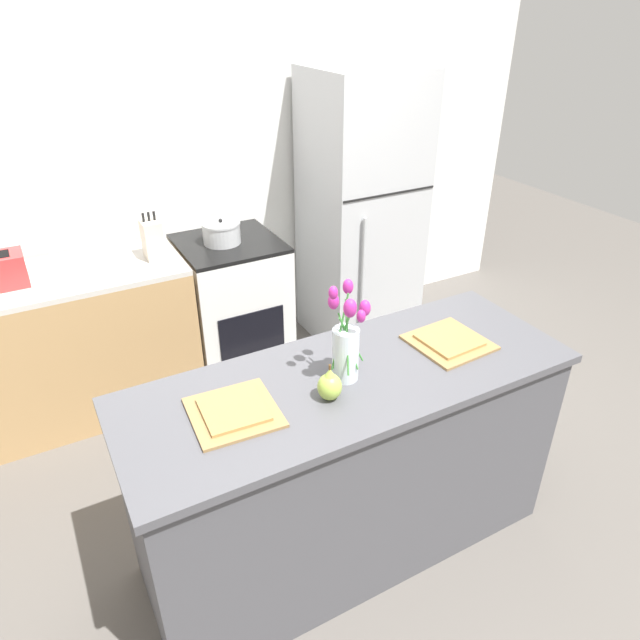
{
  "coord_description": "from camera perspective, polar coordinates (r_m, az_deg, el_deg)",
  "views": [
    {
      "loc": [
        -0.96,
        -1.51,
        2.21
      ],
      "look_at": [
        0.0,
        0.25,
        1.05
      ],
      "focal_mm": 32.0,
      "sensor_mm": 36.0,
      "label": 1
    }
  ],
  "objects": [
    {
      "name": "cooking_pot",
      "position": [
        3.51,
        -9.82,
        8.61
      ],
      "size": [
        0.23,
        0.23,
        0.15
      ],
      "color": "#B2B5B7",
      "rests_on": "stove_range"
    },
    {
      "name": "stove_range",
      "position": [
        3.73,
        -8.61,
        1.38
      ],
      "size": [
        0.6,
        0.61,
        0.89
      ],
      "color": "silver",
      "rests_on": "ground_plane"
    },
    {
      "name": "plate_setting_left",
      "position": [
        2.03,
        -8.6,
        -9.06
      ],
      "size": [
        0.32,
        0.32,
        0.02
      ],
      "color": "olive",
      "rests_on": "kitchen_island"
    },
    {
      "name": "kitchen_island",
      "position": [
        2.5,
        2.83,
        -14.26
      ],
      "size": [
        1.8,
        0.66,
        0.93
      ],
      "color": "#4C4C51",
      "rests_on": "ground_plane"
    },
    {
      "name": "plate_setting_right",
      "position": [
        2.44,
        12.81,
        -2.13
      ],
      "size": [
        0.32,
        0.32,
        0.02
      ],
      "color": "olive",
      "rests_on": "kitchen_island"
    },
    {
      "name": "knife_block",
      "position": [
        3.37,
        -16.43,
        7.74
      ],
      "size": [
        0.1,
        0.14,
        0.27
      ],
      "color": "beige",
      "rests_on": "back_counter"
    },
    {
      "name": "back_counter",
      "position": [
        3.58,
        -26.18,
        -2.99
      ],
      "size": [
        1.68,
        0.6,
        0.89
      ],
      "color": "tan",
      "rests_on": "ground_plane"
    },
    {
      "name": "ground_plane",
      "position": [
        2.85,
        2.58,
        -21.03
      ],
      "size": [
        10.0,
        10.0,
        0.0
      ],
      "primitive_type": "plane",
      "color": "#59544F"
    },
    {
      "name": "flower_vase",
      "position": [
        2.1,
        2.66,
        -2.41
      ],
      "size": [
        0.16,
        0.17,
        0.4
      ],
      "color": "silver",
      "rests_on": "kitchen_island"
    },
    {
      "name": "pear_figurine",
      "position": [
        2.05,
        0.97,
        -6.54
      ],
      "size": [
        0.09,
        0.09,
        0.15
      ],
      "color": "#9EBC47",
      "rests_on": "kitchen_island"
    },
    {
      "name": "refrigerator",
      "position": [
        3.93,
        4.08,
        10.62
      ],
      "size": [
        0.68,
        0.67,
        1.83
      ],
      "color": "#B7BABC",
      "rests_on": "ground_plane"
    },
    {
      "name": "back_wall",
      "position": [
        3.74,
        -13.46,
        15.87
      ],
      "size": [
        5.2,
        0.08,
        2.7
      ],
      "color": "silver",
      "rests_on": "ground_plane"
    }
  ]
}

